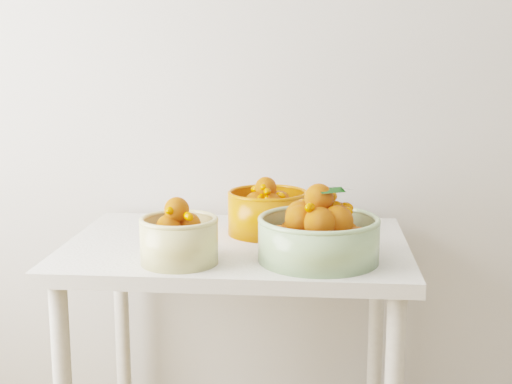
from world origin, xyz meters
TOP-DOWN VIEW (x-y plane):
  - table at (-0.39, 1.60)m, footprint 1.00×0.70m
  - bowl_cream at (-0.52, 1.38)m, footprint 0.21×0.21m
  - bowl_green at (-0.15, 1.43)m, footprint 0.39×0.39m
  - bowl_orange at (-0.30, 1.71)m, footprint 0.25×0.25m

SIDE VIEW (x-z plane):
  - table at x=-0.39m, z-range 0.28..1.03m
  - bowl_cream at x=-0.52m, z-range 0.73..0.91m
  - bowl_orange at x=-0.30m, z-range 0.73..0.91m
  - bowl_green at x=-0.15m, z-range 0.72..0.93m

